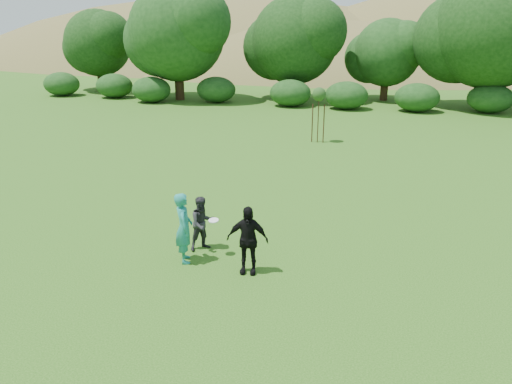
% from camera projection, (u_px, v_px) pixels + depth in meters
% --- Properties ---
extents(ground, '(120.00, 120.00, 0.00)m').
position_uv_depth(ground, '(225.00, 269.00, 12.75)').
color(ground, '#19470C').
rests_on(ground, ground).
extents(player_teal, '(0.72, 0.82, 1.89)m').
position_uv_depth(player_teal, '(184.00, 228.00, 12.89)').
color(player_teal, '#1C8075').
rests_on(player_teal, ground).
extents(player_grey, '(0.94, 0.93, 1.53)m').
position_uv_depth(player_grey, '(203.00, 223.00, 13.65)').
color(player_grey, '#29282B').
rests_on(player_grey, ground).
extents(player_black, '(1.08, 0.56, 1.77)m').
position_uv_depth(player_black, '(247.00, 240.00, 12.32)').
color(player_black, black).
rests_on(player_black, ground).
extents(frisbee, '(0.27, 0.27, 0.07)m').
position_uv_depth(frisbee, '(214.00, 220.00, 13.19)').
color(frisbee, white).
rests_on(frisbee, ground).
extents(sapling, '(0.70, 0.70, 2.85)m').
position_uv_depth(sapling, '(319.00, 96.00, 25.44)').
color(sapling, '#351F15').
rests_on(sapling, ground).
extents(hillside, '(150.00, 72.00, 52.00)m').
position_uv_depth(hillside, '(361.00, 141.00, 79.23)').
color(hillside, olive).
rests_on(hillside, ground).
extents(tree_row, '(53.92, 10.38, 9.62)m').
position_uv_depth(tree_row, '(391.00, 38.00, 36.55)').
color(tree_row, '#3A2616').
rests_on(tree_row, ground).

